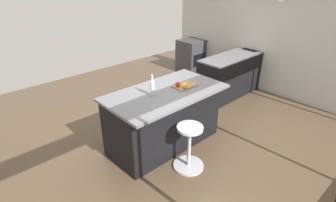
# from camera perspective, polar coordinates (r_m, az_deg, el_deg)

# --- Properties ---
(ground_plane) EXTENTS (7.65, 7.65, 0.00)m
(ground_plane) POSITION_cam_1_polar(r_m,az_deg,el_deg) (4.63, 0.66, -7.29)
(ground_plane) COLOR brown
(interior_partition_left) EXTENTS (0.15, 5.25, 2.94)m
(interior_partition_left) POSITION_cam_1_polar(r_m,az_deg,el_deg) (6.34, 21.20, 14.78)
(interior_partition_left) COLOR beige
(interior_partition_left) RESTS_ON ground_plane
(sink_cabinet) EXTENTS (2.57, 0.60, 1.18)m
(sink_cabinet) POSITION_cam_1_polar(r_m,az_deg,el_deg) (6.47, 15.64, 6.35)
(sink_cabinet) COLOR black
(sink_cabinet) RESTS_ON ground_plane
(oven_range) EXTENTS (0.60, 0.61, 0.87)m
(oven_range) POSITION_cam_1_polar(r_m,az_deg,el_deg) (7.40, 4.89, 9.57)
(oven_range) COLOR #38383D
(oven_range) RESTS_ON ground_plane
(kitchen_island) EXTENTS (1.81, 1.00, 0.94)m
(kitchen_island) POSITION_cam_1_polar(r_m,az_deg,el_deg) (4.19, -0.90, -3.53)
(kitchen_island) COLOR black
(kitchen_island) RESTS_ON ground_plane
(stool_by_window) EXTENTS (0.44, 0.44, 0.67)m
(stool_by_window) POSITION_cam_1_polar(r_m,az_deg,el_deg) (3.80, 4.52, -10.03)
(stool_by_window) COLOR #B7B7BC
(stool_by_window) RESTS_ON ground_plane
(cutting_board) EXTENTS (0.36, 0.24, 0.02)m
(cutting_board) POSITION_cam_1_polar(r_m,az_deg,el_deg) (4.12, 3.57, 3.27)
(cutting_board) COLOR olive
(cutting_board) RESTS_ON kitchen_island
(apple_yellow) EXTENTS (0.09, 0.09, 0.09)m
(apple_yellow) POSITION_cam_1_polar(r_m,az_deg,el_deg) (4.00, 3.57, 3.35)
(apple_yellow) COLOR gold
(apple_yellow) RESTS_ON cutting_board
(apple_red) EXTENTS (0.08, 0.08, 0.08)m
(apple_red) POSITION_cam_1_polar(r_m,az_deg,el_deg) (4.05, 2.06, 3.58)
(apple_red) COLOR red
(apple_red) RESTS_ON cutting_board
(water_bottle) EXTENTS (0.06, 0.06, 0.31)m
(water_bottle) POSITION_cam_1_polar(r_m,az_deg,el_deg) (3.78, -3.36, 2.87)
(water_bottle) COLOR silver
(water_bottle) RESTS_ON kitchen_island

